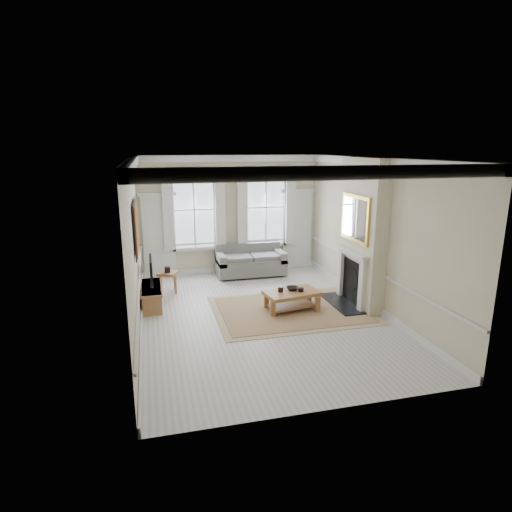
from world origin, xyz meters
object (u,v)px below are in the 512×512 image
object	(u,v)px
coffee_table	(292,295)
tv_stand	(152,296)
sofa	(250,262)
side_table	(168,276)

from	to	relation	value
coffee_table	tv_stand	distance (m)	3.26
sofa	tv_stand	world-z (taller)	sofa
sofa	side_table	xyz separation A→B (m)	(-2.39, -1.00, 0.06)
sofa	tv_stand	size ratio (longest dim) A/B	1.46
sofa	tv_stand	distance (m)	3.38
sofa	tv_stand	bearing A→B (deg)	-146.23
side_table	tv_stand	xyz separation A→B (m)	(-0.42, -0.88, -0.19)
side_table	tv_stand	distance (m)	0.99
side_table	tv_stand	bearing A→B (deg)	-115.31
side_table	tv_stand	size ratio (longest dim) A/B	0.43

